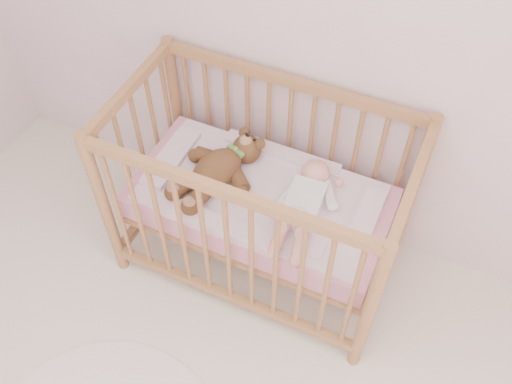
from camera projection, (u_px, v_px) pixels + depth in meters
The scene contains 6 objects.
wall_back at pixel (350, 11), 2.24m from camera, with size 4.00×0.02×2.70m, color white.
crib at pixel (260, 200), 2.73m from camera, with size 1.36×0.76×1.00m, color #AF7B4A, non-canonical shape.
mattress at pixel (260, 202), 2.74m from camera, with size 1.22×0.62×0.13m, color pink.
blanket at pixel (260, 193), 2.68m from camera, with size 1.10×0.58×0.06m, color #E8A0BF, non-canonical shape.
baby at pixel (304, 201), 2.55m from camera, with size 0.29×0.60×0.14m, color white, non-canonical shape.
teddy_bear at pixel (217, 169), 2.66m from camera, with size 0.40×0.57×0.16m, color brown, non-canonical shape.
Camera 1 is at (0.47, 0.06, 2.64)m, focal length 40.00 mm.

